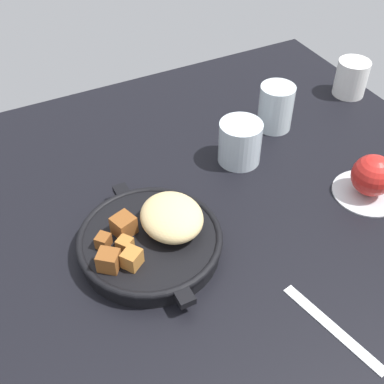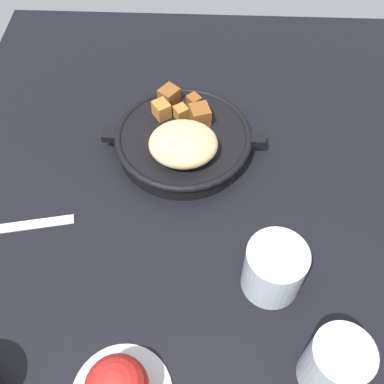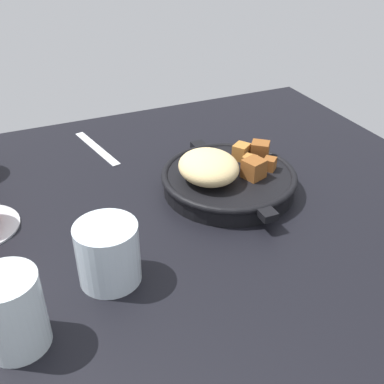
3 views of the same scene
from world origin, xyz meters
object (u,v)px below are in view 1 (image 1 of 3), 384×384
at_px(water_glass_tall, 276,107).
at_px(white_creamer_pitcher, 351,78).
at_px(red_apple, 373,175).
at_px(cast_iron_skillet, 153,238).
at_px(butter_knife, 333,328).
at_px(water_glass_short, 240,142).

bearing_deg(water_glass_tall, white_creamer_pitcher, 97.81).
bearing_deg(red_apple, water_glass_tall, -172.09).
relative_size(cast_iron_skillet, white_creamer_pitcher, 3.37).
bearing_deg(white_creamer_pitcher, red_apple, -34.21).
distance_m(cast_iron_skillet, water_glass_tall, 0.41).
xyz_separation_m(cast_iron_skillet, butter_knife, (0.24, 0.16, -0.03)).
bearing_deg(butter_knife, water_glass_short, 157.21).
height_order(cast_iron_skillet, water_glass_short, water_glass_short).
xyz_separation_m(water_glass_tall, white_creamer_pitcher, (-0.03, 0.22, -0.01)).
bearing_deg(cast_iron_skillet, red_apple, 82.16).
bearing_deg(red_apple, butter_knife, -50.36).
distance_m(red_apple, water_glass_tall, 0.25).
bearing_deg(water_glass_short, butter_knife, -11.11).
xyz_separation_m(cast_iron_skillet, water_glass_short, (-0.13, 0.24, 0.01)).
bearing_deg(cast_iron_skillet, butter_knife, 33.70).
bearing_deg(butter_knife, cast_iron_skillet, -157.98).
xyz_separation_m(red_apple, water_glass_tall, (-0.25, -0.03, 0.00)).
bearing_deg(white_creamer_pitcher, water_glass_short, -75.06).
bearing_deg(water_glass_tall, cast_iron_skillet, -61.58).
relative_size(water_glass_tall, water_glass_short, 1.14).
height_order(red_apple, white_creamer_pitcher, same).
distance_m(butter_knife, water_glass_short, 0.39).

